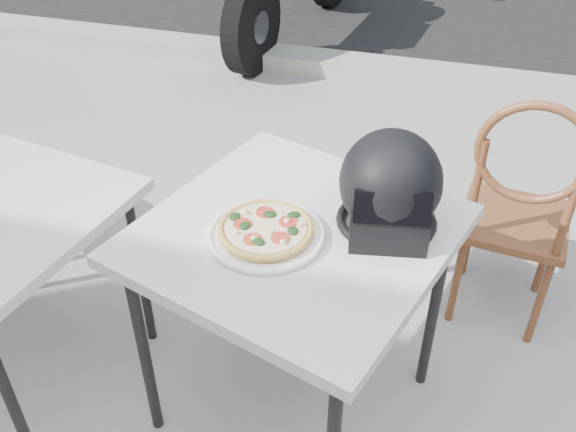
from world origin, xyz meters
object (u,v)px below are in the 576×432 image
(plate, at_px, (266,235))
(helmet, at_px, (390,189))
(pizza, at_px, (266,229))
(cafe_table_main, at_px, (295,248))
(cafe_chair_main, at_px, (519,204))

(plate, relative_size, helmet, 1.17)
(plate, distance_m, pizza, 0.02)
(cafe_table_main, height_order, pizza, pizza)
(plate, distance_m, cafe_chair_main, 1.03)
(cafe_table_main, relative_size, pizza, 2.87)
(cafe_table_main, distance_m, helmet, 0.33)
(plate, height_order, helmet, helmet)
(plate, distance_m, helmet, 0.37)
(cafe_table_main, height_order, cafe_chair_main, cafe_chair_main)
(plate, xyz_separation_m, helmet, (0.31, 0.14, 0.12))
(plate, height_order, cafe_chair_main, cafe_chair_main)
(pizza, distance_m, cafe_chair_main, 1.03)
(helmet, distance_m, cafe_chair_main, 0.77)
(pizza, height_order, helmet, helmet)
(helmet, relative_size, cafe_chair_main, 0.34)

